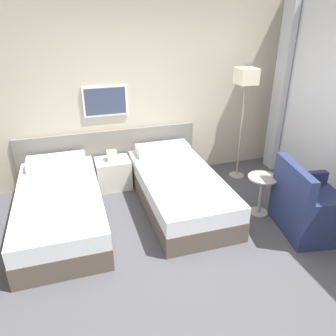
# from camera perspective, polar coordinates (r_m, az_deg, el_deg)

# --- Properties ---
(ground_plane) EXTENTS (16.00, 16.00, 0.00)m
(ground_plane) POSITION_cam_1_polar(r_m,az_deg,el_deg) (3.76, 2.99, -14.68)
(ground_plane) COLOR #47474C
(wall_headboard) EXTENTS (10.00, 0.10, 2.70)m
(wall_headboard) POSITION_cam_1_polar(r_m,az_deg,el_deg) (4.99, -5.41, 12.46)
(wall_headboard) COLOR #B7AD99
(wall_headboard) RESTS_ON ground_plane
(bed_near_door) EXTENTS (0.99, 2.03, 0.59)m
(bed_near_door) POSITION_cam_1_polar(r_m,az_deg,el_deg) (4.30, -18.26, -6.42)
(bed_near_door) COLOR brown
(bed_near_door) RESTS_ON ground_plane
(bed_near_window) EXTENTS (0.99, 2.03, 0.59)m
(bed_near_window) POSITION_cam_1_polar(r_m,az_deg,el_deg) (4.48, 1.84, -3.58)
(bed_near_window) COLOR brown
(bed_near_window) RESTS_ON ground_plane
(nightstand) EXTENTS (0.50, 0.40, 0.59)m
(nightstand) POSITION_cam_1_polar(r_m,az_deg,el_deg) (4.99, -9.50, -0.87)
(nightstand) COLOR beige
(nightstand) RESTS_ON ground_plane
(floor_lamp) EXTENTS (0.28, 0.28, 1.71)m
(floor_lamp) POSITION_cam_1_polar(r_m,az_deg,el_deg) (5.00, 13.36, 13.93)
(floor_lamp) COLOR #9E9993
(floor_lamp) RESTS_ON ground_plane
(side_table) EXTENTS (0.38, 0.38, 0.54)m
(side_table) POSITION_cam_1_polar(r_m,az_deg,el_deg) (4.39, 16.00, -3.44)
(side_table) COLOR gray
(side_table) RESTS_ON ground_plane
(armchair) EXTENTS (0.89, 0.94, 0.88)m
(armchair) POSITION_cam_1_polar(r_m,az_deg,el_deg) (4.31, 23.64, -6.67)
(armchair) COLOR navy
(armchair) RESTS_ON ground_plane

